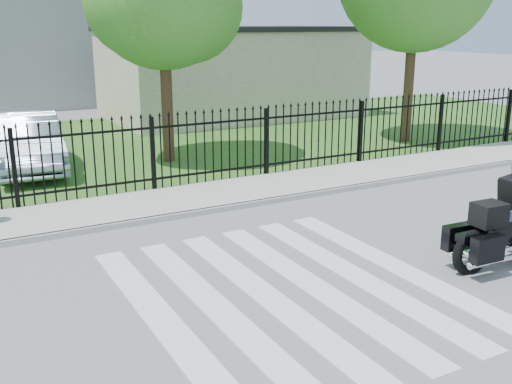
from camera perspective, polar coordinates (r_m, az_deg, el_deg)
ground at (r=9.07m, az=3.28°, el=-9.34°), size 120.00×120.00×0.00m
crosswalk at (r=9.07m, az=3.29°, el=-9.30°), size 5.00×5.50×0.01m
sidewalk at (r=13.27m, az=-8.19°, el=-0.93°), size 40.00×2.00×0.12m
curb at (r=12.38m, az=-6.54°, el=-2.11°), size 40.00×0.12×0.12m
grass_strip at (r=19.82m, az=-15.42°, el=4.09°), size 40.00×12.00×0.02m
iron_fence at (r=13.98m, az=-9.78°, el=3.42°), size 26.00×0.04×1.80m
building_low at (r=25.70m, az=-2.36°, el=11.14°), size 10.00×6.00×3.50m
building_low_roof at (r=25.61m, az=-2.41°, el=15.27°), size 10.20×6.20×0.20m
parked_car at (r=17.19m, az=-20.97°, el=4.51°), size 1.98×4.76×1.53m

